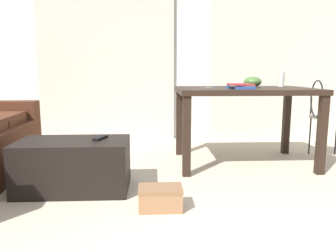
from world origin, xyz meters
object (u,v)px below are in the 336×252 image
Objects in this scene: craft_table at (244,98)px; bowl at (253,82)px; shoebox at (160,198)px; tv_remote_primary at (100,138)px; book_stack at (240,86)px; scissors at (211,87)px; bottle_near at (281,79)px; wire_chair at (323,110)px; coffee_table at (74,165)px.

craft_table is 7.21× the size of bowl.
bowl reaches higher than shoebox.
tv_remote_primary is at bearing -153.59° from craft_table.
book_stack reaches higher than scissors.
book_stack is at bearing -143.70° from bottle_near.
craft_table is 4.43× the size of book_stack.
bottle_near reaches higher than book_stack.
wire_chair is at bearing 1.85° from bowl.
bottle_near is at bearing 177.13° from wire_chair.
scissors reaches higher than craft_table.
scissors is 1.46m from shoebox.
shoebox is (0.67, -0.41, -0.12)m from coffee_table.
craft_table reaches higher than tv_remote_primary.
bowl reaches higher than book_stack.
craft_table is 0.94m from wire_chair.
scissors is 0.35× the size of shoebox.
book_stack reaches higher than coffee_table.
craft_table is 0.24m from book_stack.
bottle_near is at bearing 36.30° from book_stack.
coffee_table is 2.61m from wire_chair.
bowl is at bearing 51.05° from craft_table.
coffee_table is 4.37× the size of bottle_near.
scissors is at bearing -168.26° from bowl.
bowl is at bearing 51.93° from shoebox.
bowl is 1.76m from shoebox.
wire_chair is at bearing 20.31° from book_stack.
tv_remote_primary is (-1.76, -0.86, -0.44)m from bottle_near.
wire_chair is at bearing 19.83° from coffee_table.
shoebox is at bearing -144.00° from wire_chair.
coffee_table reaches higher than shoebox.
craft_table is at bearing 52.07° from shoebox.
craft_table is 4.43× the size of shoebox.
bottle_near is 0.67m from book_stack.
tv_remote_primary is (-1.45, -0.82, -0.41)m from bowl.
bowl reaches higher than craft_table.
bowl is (-0.32, -0.05, -0.03)m from bottle_near.
scissors reaches higher than tv_remote_primary.
book_stack is (-0.09, -0.18, 0.12)m from craft_table.
coffee_table is 5.11× the size of tv_remote_primary.
wire_chair is (0.91, 0.19, -0.15)m from craft_table.
bowl is (-0.78, -0.03, 0.30)m from wire_chair.
scissors is (-0.31, 0.07, 0.10)m from craft_table.
coffee_table is at bearing -160.17° from wire_chair.
shoebox is at bearing -31.45° from coffee_table.
wire_chair is 4.33× the size of bottle_near.
book_stack is (-0.54, -0.39, -0.06)m from bottle_near.
bottle_near is at bearing 25.10° from craft_table.
bottle_near is at bearing 24.59° from coffee_table.
bowl reaches higher than scissors.
book_stack reaches higher than tv_remote_primary.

